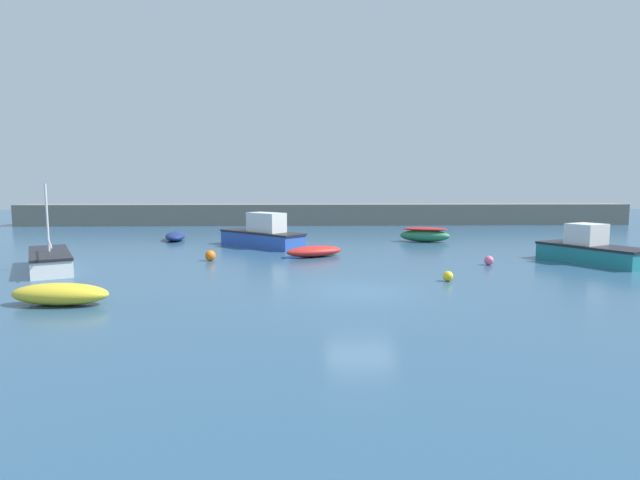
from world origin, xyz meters
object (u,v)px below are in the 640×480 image
(cabin_cruiser_white, at_px, (591,250))
(rowboat_with_red_cover, at_px, (425,235))
(rowboat_blue_near, at_px, (175,236))
(sailboat_twin_hulled, at_px, (50,260))
(motorboat_with_cabin, at_px, (263,235))
(mooring_buoy_orange, at_px, (210,256))
(mooring_buoy_pink, at_px, (489,260))
(open_tender_yellow, at_px, (60,294))
(rowboat_white_midwater, at_px, (314,251))
(mooring_buoy_yellow, at_px, (448,276))

(cabin_cruiser_white, bearing_deg, rowboat_with_red_cover, -174.11)
(cabin_cruiser_white, bearing_deg, rowboat_blue_near, -142.02)
(sailboat_twin_hulled, relative_size, rowboat_blue_near, 1.65)
(rowboat_blue_near, distance_m, motorboat_with_cabin, 7.44)
(motorboat_with_cabin, distance_m, mooring_buoy_orange, 6.19)
(rowboat_blue_near, height_order, rowboat_with_red_cover, rowboat_with_red_cover)
(rowboat_blue_near, height_order, cabin_cruiser_white, cabin_cruiser_white)
(mooring_buoy_orange, height_order, mooring_buoy_pink, mooring_buoy_orange)
(rowboat_blue_near, bearing_deg, open_tender_yellow, 171.75)
(rowboat_with_red_cover, bearing_deg, open_tender_yellow, -118.42)
(rowboat_blue_near, distance_m, rowboat_with_red_cover, 17.31)
(mooring_buoy_pink, bearing_deg, sailboat_twin_hulled, -177.94)
(rowboat_blue_near, distance_m, rowboat_white_midwater, 12.57)
(sailboat_twin_hulled, height_order, mooring_buoy_orange, sailboat_twin_hulled)
(mooring_buoy_yellow, distance_m, mooring_buoy_pink, 5.10)
(sailboat_twin_hulled, height_order, rowboat_white_midwater, sailboat_twin_hulled)
(rowboat_with_red_cover, bearing_deg, cabin_cruiser_white, -42.23)
(rowboat_blue_near, bearing_deg, mooring_buoy_orange, -167.64)
(open_tender_yellow, bearing_deg, rowboat_blue_near, -82.54)
(motorboat_with_cabin, bearing_deg, rowboat_blue_near, 13.59)
(rowboat_blue_near, distance_m, mooring_buoy_pink, 21.24)
(cabin_cruiser_white, relative_size, mooring_buoy_orange, 10.12)
(rowboat_blue_near, height_order, open_tender_yellow, open_tender_yellow)
(sailboat_twin_hulled, distance_m, mooring_buoy_orange, 7.30)
(rowboat_blue_near, distance_m, cabin_cruiser_white, 25.70)
(motorboat_with_cabin, bearing_deg, mooring_buoy_yellow, 169.82)
(mooring_buoy_yellow, distance_m, mooring_buoy_orange, 12.11)
(cabin_cruiser_white, height_order, mooring_buoy_yellow, cabin_cruiser_white)
(rowboat_white_midwater, bearing_deg, motorboat_with_cabin, 100.40)
(rowboat_with_red_cover, distance_m, mooring_buoy_orange, 15.34)
(cabin_cruiser_white, bearing_deg, sailboat_twin_hulled, -114.54)
(open_tender_yellow, height_order, mooring_buoy_yellow, open_tender_yellow)
(mooring_buoy_yellow, bearing_deg, mooring_buoy_orange, 151.50)
(sailboat_twin_hulled, xyz_separation_m, motorboat_with_cabin, (9.07, 8.28, 0.33))
(open_tender_yellow, bearing_deg, mooring_buoy_pink, -151.87)
(open_tender_yellow, distance_m, mooring_buoy_pink, 18.52)
(motorboat_with_cabin, xyz_separation_m, mooring_buoy_orange, (-2.22, -5.75, -0.49))
(sailboat_twin_hulled, relative_size, cabin_cruiser_white, 1.09)
(mooring_buoy_yellow, bearing_deg, rowboat_white_midwater, 126.56)
(motorboat_with_cabin, height_order, rowboat_with_red_cover, motorboat_with_cabin)
(rowboat_with_red_cover, relative_size, rowboat_white_midwater, 1.00)
(cabin_cruiser_white, xyz_separation_m, mooring_buoy_orange, (-19.15, 1.24, -0.39))
(sailboat_twin_hulled, relative_size, rowboat_with_red_cover, 1.68)
(sailboat_twin_hulled, bearing_deg, rowboat_with_red_cover, -90.34)
(cabin_cruiser_white, height_order, mooring_buoy_orange, cabin_cruiser_white)
(rowboat_with_red_cover, bearing_deg, mooring_buoy_pink, -71.07)
(mooring_buoy_pink, bearing_deg, open_tender_yellow, -156.01)
(rowboat_white_midwater, distance_m, mooring_buoy_orange, 5.53)
(mooring_buoy_yellow, relative_size, mooring_buoy_pink, 0.93)
(sailboat_twin_hulled, height_order, mooring_buoy_yellow, sailboat_twin_hulled)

